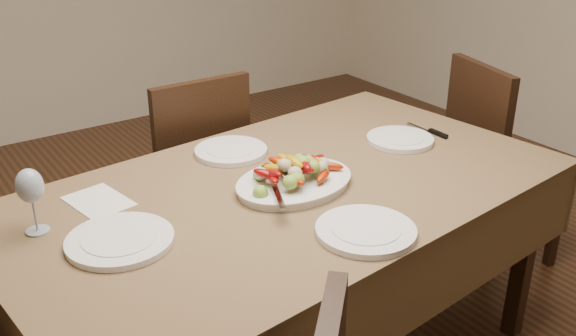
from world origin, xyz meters
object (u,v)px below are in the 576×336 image
(dining_table, at_px, (288,283))
(plate_near, at_px, (366,231))
(chair_far, at_px, (186,175))
(plate_left, at_px, (120,241))
(plate_right, at_px, (400,140))
(wine_glass, at_px, (32,199))
(serving_platter, at_px, (294,184))
(plate_far, at_px, (231,151))
(chair_right, at_px, (506,163))

(dining_table, height_order, plate_near, plate_near)
(chair_far, relative_size, plate_left, 3.25)
(plate_near, bearing_deg, plate_right, 38.36)
(dining_table, relative_size, plate_left, 6.29)
(chair_far, distance_m, plate_left, 1.08)
(plate_right, height_order, wine_glass, wine_glass)
(serving_platter, xyz_separation_m, plate_far, (-0.03, 0.35, -0.00))
(plate_right, bearing_deg, plate_near, -141.64)
(plate_far, distance_m, plate_near, 0.71)
(plate_far, bearing_deg, serving_platter, -85.64)
(serving_platter, distance_m, plate_near, 0.35)
(dining_table, height_order, chair_right, chair_right)
(plate_far, bearing_deg, chair_right, -10.31)
(dining_table, xyz_separation_m, serving_platter, (0.01, -0.02, 0.39))
(chair_right, bearing_deg, plate_far, 95.10)
(serving_platter, relative_size, plate_left, 1.35)
(chair_far, distance_m, plate_near, 1.23)
(chair_right, distance_m, plate_far, 1.36)
(plate_far, distance_m, wine_glass, 0.75)
(plate_left, height_order, wine_glass, wine_glass)
(chair_far, bearing_deg, serving_platter, 89.20)
(chair_right, distance_m, plate_left, 1.89)
(dining_table, distance_m, serving_platter, 0.39)
(plate_far, bearing_deg, plate_left, -147.00)
(chair_far, relative_size, plate_right, 3.81)
(serving_platter, distance_m, plate_far, 0.36)
(chair_right, bearing_deg, dining_table, 109.65)
(plate_left, relative_size, plate_near, 1.03)
(dining_table, height_order, wine_glass, wine_glass)
(chair_far, height_order, plate_far, chair_far)
(chair_right, distance_m, serving_platter, 1.32)
(chair_far, bearing_deg, dining_table, 88.53)
(plate_right, bearing_deg, plate_far, 155.14)
(dining_table, height_order, serving_platter, serving_platter)
(chair_far, xyz_separation_m, plate_near, (-0.02, -1.19, 0.29))
(plate_right, bearing_deg, chair_far, 125.37)
(dining_table, bearing_deg, plate_left, -176.82)
(chair_far, height_order, plate_left, chair_far)
(serving_platter, distance_m, wine_glass, 0.78)
(chair_far, xyz_separation_m, plate_right, (0.53, -0.75, 0.29))
(serving_platter, relative_size, plate_far, 1.52)
(wine_glass, bearing_deg, dining_table, -12.12)
(serving_platter, height_order, plate_near, serving_platter)
(chair_right, distance_m, plate_near, 1.40)
(chair_right, xyz_separation_m, plate_left, (-1.86, -0.13, 0.29))
(dining_table, bearing_deg, serving_platter, -68.08)
(dining_table, relative_size, plate_near, 6.51)
(plate_near, xyz_separation_m, wine_glass, (-0.75, 0.54, 0.09))
(plate_left, xyz_separation_m, plate_near, (0.58, -0.34, 0.00))
(chair_right, bearing_deg, plate_near, 125.57)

